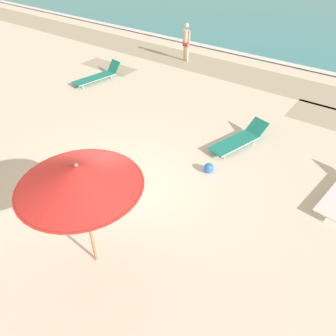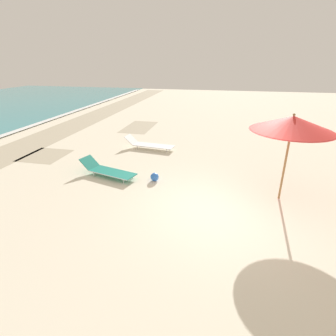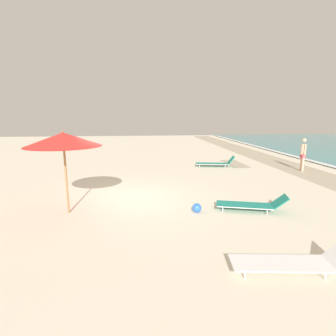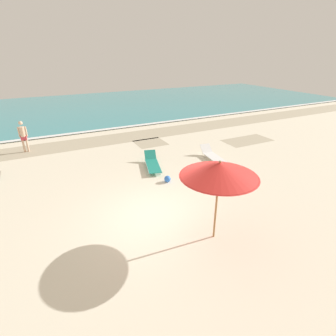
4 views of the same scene
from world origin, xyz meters
TOP-DOWN VIEW (x-y plane):
  - ground_plane at (0.00, 0.01)m, footprint 60.00×60.00m
  - beach_umbrella at (1.05, -1.69)m, footprint 2.21×2.21m
  - sun_lounger_under_umbrella at (-5.69, 4.95)m, footprint 0.96×2.27m
  - sun_lounger_beside_umbrella at (1.50, 3.99)m, footprint 1.16×2.21m
  - sun_lounger_near_water_left at (4.74, 3.38)m, footprint 0.89×2.36m
  - beachgoer_wading_adult at (-3.99, 9.22)m, footprint 0.45×0.27m
  - beach_ball at (1.44, 2.25)m, footprint 0.28×0.28m

SIDE VIEW (x-z plane):
  - ground_plane at x=0.00m, z-range -0.16..0.00m
  - beach_ball at x=1.44m, z-range 0.00..0.28m
  - sun_lounger_near_water_left at x=4.74m, z-range -0.06..0.48m
  - sun_lounger_beside_umbrella at x=1.50m, z-range -0.06..0.48m
  - sun_lounger_under_umbrella at x=-5.69m, z-range -0.10..0.53m
  - beachgoer_wading_adult at x=-3.99m, z-range 0.12..1.88m
  - beach_umbrella at x=1.05m, z-range 0.99..3.52m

